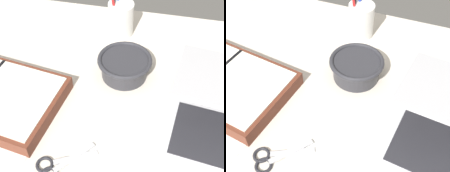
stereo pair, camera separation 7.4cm
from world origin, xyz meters
TOP-DOWN VIEW (x-y plane):
  - desk_top at (0.00, 0.00)cm, footprint 140.00×100.00cm
  - bowl at (0.00, 19.05)cm, footprint 14.59×14.59cm
  - pen_cup at (-4.64, 36.91)cm, footprint 7.78×7.78cm
  - scissors at (-9.60, -11.73)cm, footprint 12.77×11.51cm

SIDE VIEW (x-z plane):
  - desk_top at x=0.00cm, z-range 0.00..2.00cm
  - scissors at x=-9.60cm, z-range 1.94..2.74cm
  - bowl at x=0.00cm, z-range 2.33..8.38cm
  - pen_cup at x=-4.64cm, z-range 0.01..14.78cm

